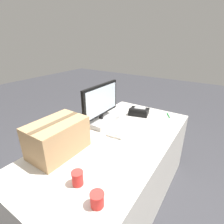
% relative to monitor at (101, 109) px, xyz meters
% --- Properties ---
extents(ground_plane, '(12.00, 12.00, 0.00)m').
position_rel_monitor_xyz_m(ground_plane, '(-0.21, -0.30, -0.88)').
color(ground_plane, '#38383D').
extents(office_desk, '(1.80, 0.90, 0.72)m').
position_rel_monitor_xyz_m(office_desk, '(-0.21, -0.30, -0.52)').
color(office_desk, beige).
rests_on(office_desk, ground_plane).
extents(monitor, '(0.54, 0.24, 0.42)m').
position_rel_monitor_xyz_m(monitor, '(0.00, 0.00, 0.00)').
color(monitor, '#B7B7B7').
rests_on(monitor, office_desk).
extents(keyboard, '(0.45, 0.19, 0.03)m').
position_rel_monitor_xyz_m(keyboard, '(0.02, -0.26, -0.14)').
color(keyboard, beige).
rests_on(keyboard, office_desk).
extents(desk_phone, '(0.25, 0.26, 0.08)m').
position_rel_monitor_xyz_m(desk_phone, '(0.43, -0.24, -0.12)').
color(desk_phone, black).
rests_on(desk_phone, office_desk).
extents(paper_cup_left, '(0.08, 0.08, 0.09)m').
position_rel_monitor_xyz_m(paper_cup_left, '(-0.82, -0.58, -0.11)').
color(paper_cup_left, red).
rests_on(paper_cup_left, office_desk).
extents(paper_cup_right, '(0.08, 0.08, 0.09)m').
position_rel_monitor_xyz_m(paper_cup_right, '(-0.77, -0.39, -0.11)').
color(paper_cup_right, red).
rests_on(paper_cup_right, office_desk).
extents(spoon, '(0.10, 0.16, 0.00)m').
position_rel_monitor_xyz_m(spoon, '(-0.97, -0.34, -0.15)').
color(spoon, '#B2B2B7').
rests_on(spoon, office_desk).
extents(cardboard_box, '(0.44, 0.29, 0.27)m').
position_rel_monitor_xyz_m(cardboard_box, '(-0.60, -0.03, -0.02)').
color(cardboard_box, tan).
rests_on(cardboard_box, office_desk).
extents(pen_marker, '(0.12, 0.08, 0.01)m').
position_rel_monitor_xyz_m(pen_marker, '(0.57, -0.55, -0.15)').
color(pen_marker, '#198C33').
rests_on(pen_marker, office_desk).
extents(sticky_note_pad, '(0.10, 0.10, 0.01)m').
position_rel_monitor_xyz_m(sticky_note_pad, '(0.28, -0.49, -0.15)').
color(sticky_note_pad, silver).
rests_on(sticky_note_pad, office_desk).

